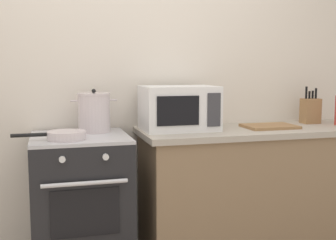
{
  "coord_description": "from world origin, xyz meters",
  "views": [
    {
      "loc": [
        -0.53,
        -2.1,
        1.34
      ],
      "look_at": [
        0.23,
        0.6,
        1.0
      ],
      "focal_mm": 45.8,
      "sensor_mm": 36.0,
      "label": 1
    }
  ],
  "objects_px": {
    "stock_pot": "(94,112)",
    "microwave": "(179,108)",
    "knife_block": "(310,110)",
    "frying_pan": "(65,135)",
    "stove": "(82,207)",
    "cutting_board": "(270,126)"
  },
  "relations": [
    {
      "from": "microwave",
      "to": "knife_block",
      "type": "relative_size",
      "value": 1.77
    },
    {
      "from": "stock_pot",
      "to": "stove",
      "type": "bearing_deg",
      "value": -128.03
    },
    {
      "from": "knife_block",
      "to": "frying_pan",
      "type": "bearing_deg",
      "value": -171.79
    },
    {
      "from": "frying_pan",
      "to": "knife_block",
      "type": "relative_size",
      "value": 1.52
    },
    {
      "from": "stock_pot",
      "to": "cutting_board",
      "type": "bearing_deg",
      "value": -6.29
    },
    {
      "from": "frying_pan",
      "to": "stock_pot",
      "type": "bearing_deg",
      "value": 52.63
    },
    {
      "from": "stove",
      "to": "cutting_board",
      "type": "bearing_deg",
      "value": 0.05
    },
    {
      "from": "stock_pot",
      "to": "microwave",
      "type": "relative_size",
      "value": 0.6
    },
    {
      "from": "frying_pan",
      "to": "cutting_board",
      "type": "relative_size",
      "value": 1.19
    },
    {
      "from": "knife_block",
      "to": "cutting_board",
      "type": "bearing_deg",
      "value": -161.66
    },
    {
      "from": "cutting_board",
      "to": "frying_pan",
      "type": "bearing_deg",
      "value": -174.95
    },
    {
      "from": "cutting_board",
      "to": "knife_block",
      "type": "bearing_deg",
      "value": 18.34
    },
    {
      "from": "knife_block",
      "to": "stove",
      "type": "bearing_deg",
      "value": -175.38
    },
    {
      "from": "knife_block",
      "to": "stock_pot",
      "type": "bearing_deg",
      "value": -179.8
    },
    {
      "from": "stock_pot",
      "to": "cutting_board",
      "type": "distance_m",
      "value": 1.23
    },
    {
      "from": "cutting_board",
      "to": "knife_block",
      "type": "height_order",
      "value": "knife_block"
    },
    {
      "from": "microwave",
      "to": "cutting_board",
      "type": "relative_size",
      "value": 1.39
    },
    {
      "from": "stove",
      "to": "microwave",
      "type": "distance_m",
      "value": 0.91
    },
    {
      "from": "knife_block",
      "to": "microwave",
      "type": "bearing_deg",
      "value": -176.7
    },
    {
      "from": "stock_pot",
      "to": "frying_pan",
      "type": "height_order",
      "value": "stock_pot"
    },
    {
      "from": "stock_pot",
      "to": "frying_pan",
      "type": "xyz_separation_m",
      "value": [
        -0.2,
        -0.26,
        -0.1
      ]
    },
    {
      "from": "stock_pot",
      "to": "knife_block",
      "type": "height_order",
      "value": "stock_pot"
    }
  ]
}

